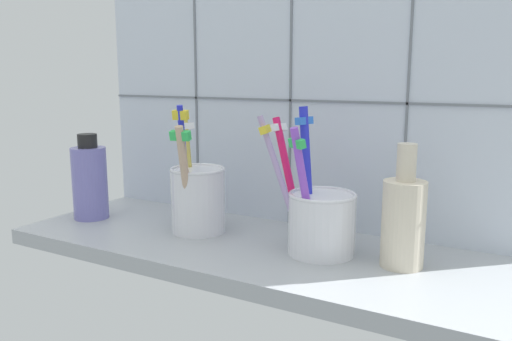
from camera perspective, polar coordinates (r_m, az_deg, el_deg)
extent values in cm
cube|color=#9EA3A8|center=(66.35, -0.51, -8.92)|extent=(64.00, 22.00, 2.00)
cube|color=silver|center=(73.16, 4.22, 10.06)|extent=(64.00, 2.00, 45.00)
cube|color=slate|center=(80.38, -6.66, 10.07)|extent=(0.30, 0.20, 45.00)
cube|color=slate|center=(72.16, 3.84, 10.06)|extent=(0.30, 0.20, 45.00)
cube|color=slate|center=(66.82, 16.49, 9.60)|extent=(0.30, 0.20, 45.00)
cube|color=slate|center=(72.25, 3.81, 7.74)|extent=(64.00, 0.20, 0.30)
cylinder|color=white|center=(70.48, -6.39, -3.31)|extent=(7.32, 7.32, 8.59)
torus|color=silver|center=(69.57, -6.47, 0.13)|extent=(7.45, 7.45, 0.50)
cylinder|color=#2229D1|center=(67.73, -7.85, 0.03)|extent=(1.34, 2.99, 17.01)
cube|color=yellow|center=(66.01, -8.33, 6.09)|extent=(2.12, 1.33, 1.26)
cylinder|color=tan|center=(66.91, -7.75, -1.18)|extent=(1.87, 4.30, 14.66)
cube|color=green|center=(64.84, -8.36, 3.84)|extent=(2.75, 1.60, 1.31)
cylinder|color=gold|center=(71.54, -7.34, 0.09)|extent=(3.10, 2.10, 15.73)
cube|color=white|center=(71.49, -7.75, 4.89)|extent=(1.86, 2.42, 0.97)
cylinder|color=white|center=(62.21, 7.27, -5.90)|extent=(8.02, 8.02, 7.19)
torus|color=silver|center=(61.29, 7.35, -2.68)|extent=(8.12, 8.12, 0.50)
cylinder|color=#AE94C8|center=(60.81, 2.93, -1.54)|extent=(6.20, 2.18, 16.22)
cube|color=yellow|center=(60.27, 1.00, 4.54)|extent=(1.59, 2.58, 1.12)
cylinder|color=#F11859|center=(63.59, 3.74, -1.28)|extent=(6.19, 3.35, 15.72)
cube|color=white|center=(64.24, 2.50, 4.77)|extent=(1.72, 2.41, 1.05)
cylinder|color=#904AD5|center=(58.87, 5.44, -2.48)|extent=(2.97, 4.05, 15.20)
cube|color=green|center=(57.17, 4.55, 3.01)|extent=(2.51, 2.04, 1.12)
cylinder|color=#272DD0|center=(61.56, 5.67, -0.92)|extent=(2.80, 1.69, 17.15)
cube|color=blue|center=(60.94, 5.34, 5.49)|extent=(1.54, 2.55, 0.95)
cylinder|color=beige|center=(59.59, 15.94, -5.71)|extent=(4.76, 4.76, 9.72)
cylinder|color=beige|center=(58.07, 16.29, 0.86)|extent=(2.12, 2.12, 4.12)
cylinder|color=#736EBC|center=(80.17, -17.86, -1.33)|extent=(5.08, 5.08, 10.59)
cylinder|color=black|center=(79.16, -18.12, 3.14)|extent=(2.79, 2.79, 2.00)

